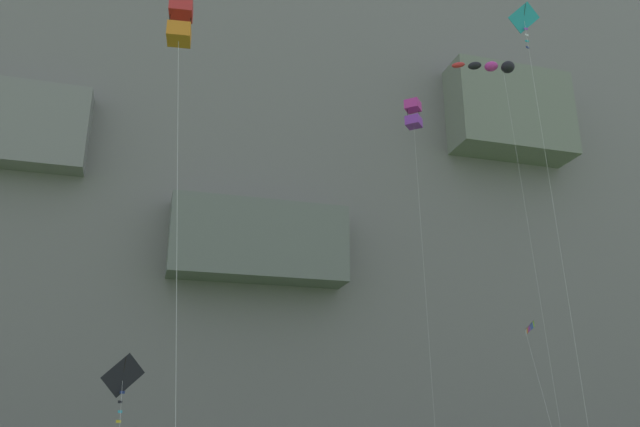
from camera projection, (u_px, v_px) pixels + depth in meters
cliff_face at (244, 142)px, 67.38m from camera, size 180.00×24.02×65.69m
kite_diamond_front_field at (123, 378)px, 31.10m from camera, size 2.08×3.32×7.46m
kite_box_high_right at (180, 24)px, 18.78m from camera, size 1.27×1.73×15.90m
kite_box_low_center at (413, 114)px, 50.50m from camera, size 3.06×6.42×28.79m
kite_windsock_low_right at (493, 67)px, 50.29m from camera, size 4.88×5.95×31.69m
kite_banner_high_center at (533, 341)px, 38.75m from camera, size 1.62×4.90×9.98m
kite_diamond_mid_right at (526, 31)px, 35.99m from camera, size 2.01×1.45×27.14m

